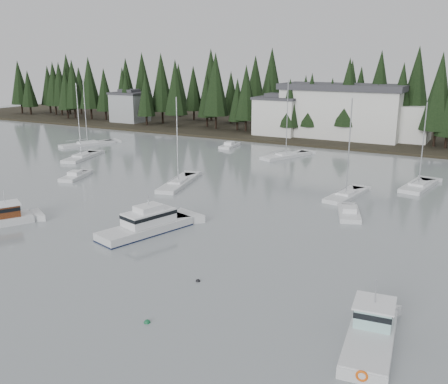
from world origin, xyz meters
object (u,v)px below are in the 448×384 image
at_px(sailboat_1, 178,184).
at_px(sailboat_9, 346,197).
at_px(house_far_west, 130,106).
at_px(harbor_inn, 352,112).
at_px(sailboat_5, 286,157).
at_px(runabout_3, 229,146).
at_px(house_west, 278,115).
at_px(lobster_boat_teal, 371,336).
at_px(runabout_1, 349,214).
at_px(cabin_cruiser_center, 147,226).
at_px(sailboat_2, 81,158).
at_px(sailboat_4, 418,187).
at_px(runabout_0, 75,177).
at_px(sailboat_3, 88,145).

height_order(sailboat_1, sailboat_9, sailboat_9).
height_order(house_far_west, harbor_inn, harbor_inn).
relative_size(house_far_west, sailboat_5, 0.63).
relative_size(sailboat_1, runabout_3, 2.11).
distance_m(house_west, sailboat_9, 48.43).
relative_size(harbor_inn, lobster_boat_teal, 3.74).
height_order(sailboat_5, runabout_1, sailboat_5).
bearing_deg(lobster_boat_teal, cabin_cruiser_center, 61.76).
bearing_deg(cabin_cruiser_center, house_west, 27.51).
relative_size(cabin_cruiser_center, sailboat_2, 0.78).
bearing_deg(runabout_1, house_far_west, 35.67).
bearing_deg(sailboat_4, sailboat_2, 105.95).
bearing_deg(runabout_0, sailboat_4, -84.97).
height_order(house_west, sailboat_5, sailboat_5).
relative_size(harbor_inn, runabout_1, 4.74).
distance_m(sailboat_2, runabout_0, 14.50).
relative_size(harbor_inn, sailboat_3, 2.23).
height_order(cabin_cruiser_center, runabout_0, cabin_cruiser_center).
distance_m(harbor_inn, runabout_0, 58.51).
height_order(harbor_inn, sailboat_9, sailboat_9).
xyz_separation_m(lobster_boat_teal, runabout_3, (-39.74, 55.52, -0.37)).
bearing_deg(runabout_0, sailboat_2, 23.69).
height_order(sailboat_3, runabout_3, sailboat_3).
bearing_deg(lobster_boat_teal, sailboat_9, 11.20).
bearing_deg(sailboat_5, cabin_cruiser_center, -154.68).
bearing_deg(sailboat_2, lobster_boat_teal, -137.30).
xyz_separation_m(house_west, runabout_0, (-10.17, -49.16, -4.52)).
distance_m(sailboat_4, sailboat_5, 25.67).
bearing_deg(runabout_3, sailboat_3, 107.98).
distance_m(harbor_inn, sailboat_1, 49.94).
height_order(house_far_west, cabin_cruiser_center, house_far_west).
distance_m(sailboat_1, runabout_3, 29.98).
bearing_deg(sailboat_1, runabout_3, 1.16).
bearing_deg(runabout_0, runabout_3, -29.75).
relative_size(sailboat_2, sailboat_9, 1.04).
xyz_separation_m(house_far_west, runabout_3, (39.04, -18.28, -4.27)).
height_order(harbor_inn, runabout_3, harbor_inn).
distance_m(sailboat_9, runabout_0, 37.64).
height_order(house_west, runabout_1, house_west).
bearing_deg(sailboat_5, runabout_3, 95.18).
distance_m(house_far_west, sailboat_1, 66.68).
bearing_deg(sailboat_3, sailboat_5, -57.58).
relative_size(sailboat_1, sailboat_5, 0.90).
distance_m(sailboat_1, sailboat_4, 31.93).
xyz_separation_m(sailboat_5, runabout_0, (-20.46, -28.91, 0.06)).
bearing_deg(house_far_west, sailboat_1, -45.21).
distance_m(house_west, sailboat_1, 45.71).
distance_m(house_far_west, runabout_0, 60.41).
height_order(sailboat_5, sailboat_9, sailboat_5).
bearing_deg(house_far_west, sailboat_4, -23.69).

